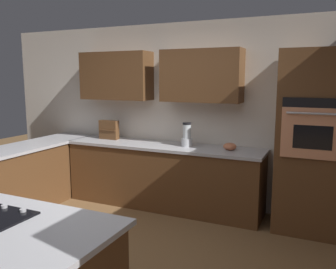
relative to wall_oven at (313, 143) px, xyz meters
name	(u,v)px	position (x,y,z in m)	size (l,w,h in m)	color
ground_plane	(98,263)	(1.85, 1.72, -1.08)	(14.00, 14.00, 0.00)	brown
wall_back	(174,105)	(1.92, -0.33, 0.36)	(6.00, 0.44, 2.60)	silver
lower_cabinets_back	(163,177)	(1.95, 0.00, -0.65)	(2.80, 0.60, 0.86)	brown
countertop_back	(163,146)	(1.95, 0.00, -0.20)	(2.84, 0.64, 0.04)	#B2B2B7
lower_cabinets_side	(8,184)	(3.67, 1.17, -0.65)	(0.60, 2.90, 0.86)	brown
countertop_side	(6,151)	(3.67, 1.17, -0.20)	(0.64, 2.94, 0.04)	#B2B2B7
wall_oven	(313,143)	(0.00, 0.00, 0.00)	(0.80, 0.66, 2.15)	brown
blender	(187,136)	(1.60, -0.03, -0.04)	(0.15, 0.15, 0.33)	silver
mixing_bowl	(230,146)	(1.00, -0.03, -0.13)	(0.17, 0.17, 0.10)	#CC724C
spice_rack	(109,130)	(2.90, -0.08, -0.03)	(0.31, 0.11, 0.29)	brown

